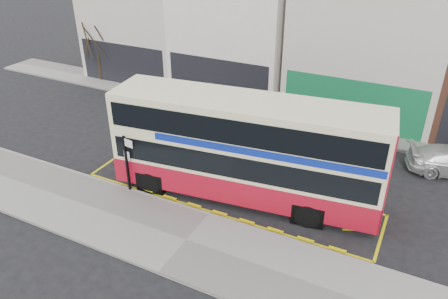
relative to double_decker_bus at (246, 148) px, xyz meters
The scene contains 14 objects.
ground 3.20m from the double_decker_bus, 113.25° to the right, with size 120.00×120.00×0.00m, color black.
pavement 4.83m from the double_decker_bus, 100.64° to the right, with size 40.00×4.00×0.15m, color gray.
kerb 3.37m from the double_decker_bus, 109.55° to the right, with size 40.00×0.15×0.15m, color gray.
far_pavement 9.57m from the double_decker_bus, 94.77° to the left, with size 50.00×3.00×0.15m, color gray.
road_markings 2.66m from the double_decker_bus, 166.29° to the right, with size 14.00×3.40×0.01m, color #D9D40B, non-canonical shape.
terrace_far_left 19.57m from the double_decker_bus, 137.23° to the left, with size 8.00×8.01×10.80m.
terrace_left 14.88m from the double_decker_bus, 115.40° to the left, with size 8.00×8.01×11.80m.
terrace_green_shop 13.72m from the double_decker_bus, 78.31° to the left, with size 9.00×8.01×11.30m.
double_decker_bus is the anchor object (origin of this frame).
bus_stop_post 5.47m from the double_decker_bus, 156.22° to the right, with size 0.70×0.19×2.85m.
car_silver 11.30m from the double_decker_bus, 135.78° to the left, with size 1.59×3.94×1.34m, color silver.
car_grey 7.38m from the double_decker_bus, 94.87° to the left, with size 1.46×4.17×1.37m, color #494B51.
street_tree_left 18.98m from the double_decker_bus, 150.84° to the left, with size 2.67×2.67×5.76m.
street_tree_right 11.99m from the double_decker_bus, 64.03° to the left, with size 2.77×2.77×5.98m.
Camera 1 is at (7.50, -13.81, 11.84)m, focal length 35.00 mm.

